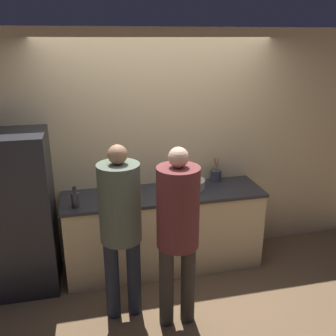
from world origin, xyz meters
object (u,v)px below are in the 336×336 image
fruit_bowl (191,184)px  bottle_dark (75,199)px  person_center (178,223)px  person_left (120,218)px  bottle_clear (166,194)px  refrigerator (19,213)px  bottle_green (172,177)px  cup_red (113,199)px  utensil_crock (216,175)px

fruit_bowl → bottle_dark: bottle_dark is taller
fruit_bowl → person_center: bearing=-112.4°
person_left → bottle_clear: 0.75m
refrigerator → person_center: bearing=-32.5°
person_left → refrigerator: bearing=144.1°
bottle_dark → person_center: bearing=-41.1°
bottle_green → person_center: bearing=-100.7°
bottle_dark → cup_red: (0.37, 0.01, -0.04)m
person_center → refrigerator: bearing=147.5°
bottle_dark → bottle_clear: 0.91m
cup_red → bottle_clear: bearing=-0.8°
refrigerator → bottle_dark: refrigerator is taller
refrigerator → person_center: person_center is taller
bottle_clear → cup_red: (-0.54, 0.01, -0.01)m
utensil_crock → bottle_green: 0.54m
refrigerator → fruit_bowl: refrigerator is taller
cup_red → utensil_crock: bearing=16.8°
refrigerator → cup_red: size_ratio=17.91×
person_left → person_center: (0.46, -0.21, 0.00)m
bottle_clear → cup_red: size_ratio=1.56×
bottle_green → cup_red: bearing=-154.8°
person_left → person_center: size_ratio=0.99×
person_left → fruit_bowl: 1.15m
refrigerator → person_left: bearing=-35.9°
person_left → fruit_bowl: (0.86, 0.76, -0.05)m
refrigerator → bottle_clear: 1.48m
person_center → bottle_dark: person_center is taller
fruit_bowl → bottle_green: size_ratio=1.20×
bottle_dark → person_left: bearing=-53.9°
bottle_green → bottle_clear: (-0.14, -0.33, -0.04)m
cup_red → fruit_bowl: bearing=13.7°
person_left → utensil_crock: person_left is taller
bottle_green → bottle_clear: bearing=-113.3°
person_left → person_center: person_center is taller
person_left → cup_red: size_ratio=18.05×
utensil_crock → bottle_dark: bearing=-166.5°
person_center → cup_red: 0.90m
fruit_bowl → bottle_clear: bottle_clear is taller
bottle_dark → utensil_crock: bearing=13.5°
bottle_green → fruit_bowl: bearing=-28.1°
person_left → bottle_green: (0.67, 0.87, 0.00)m
utensil_crock → cup_red: utensil_crock is taller
bottle_clear → cup_red: bearing=179.2°
fruit_bowl → cup_red: 0.91m
bottle_dark → bottle_clear: bottle_dark is taller
fruit_bowl → cup_red: bearing=-166.3°
cup_red → person_center: bearing=-57.6°
bottle_clear → bottle_dark: bearing=-179.6°
person_center → bottle_green: size_ratio=6.50×
fruit_bowl → bottle_clear: 0.41m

